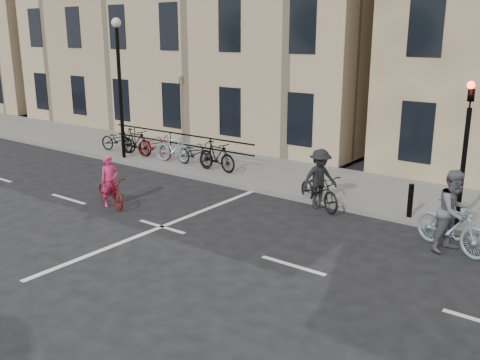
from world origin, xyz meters
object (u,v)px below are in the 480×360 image
Objects in this scene: lamp_post at (119,71)px; cyclist_grey at (453,219)px; traffic_light at (466,136)px; cyclist_dark at (319,185)px; cyclist_pink at (110,189)px.

lamp_post is 13.32m from cyclist_grey.
cyclist_dark is (-3.73, -0.44, -1.78)m from traffic_light.
cyclist_pink is at bearing 154.72° from cyclist_dark.
lamp_post is at bearing 116.02° from cyclist_dark.
cyclist_grey is 1.02× the size of cyclist_dark.
cyclist_pink is (-8.66, -3.96, -1.94)m from traffic_light.
lamp_post is 2.57× the size of cyclist_grey.
traffic_light is 12.74m from lamp_post.
traffic_light is at bearing -48.69° from cyclist_pink.
lamp_post is 6.42m from cyclist_pink.
lamp_post reaches higher than traffic_light.
cyclist_grey is at bearing -74.57° from cyclist_dark.
traffic_light reaches higher than cyclist_pink.
cyclist_pink is at bearing 127.77° from cyclist_grey.
cyclist_grey is at bearing -6.51° from lamp_post.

